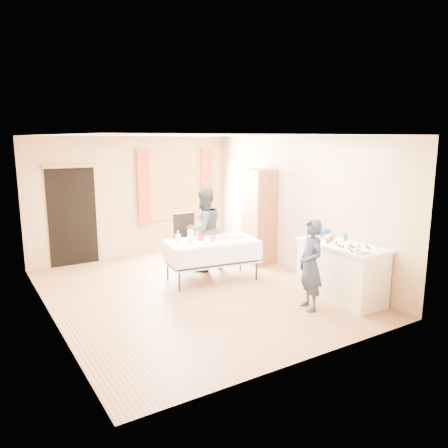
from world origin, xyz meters
TOP-DOWN VIEW (x-y plane):
  - floor at (0.00, 0.00)m, footprint 4.50×5.50m
  - ceiling at (0.00, 0.00)m, footprint 4.50×5.50m
  - wall_back at (0.00, 2.76)m, footprint 4.50×0.02m
  - wall_front at (0.00, -2.76)m, footprint 4.50×0.02m
  - wall_left at (-2.26, 0.00)m, footprint 0.02×5.50m
  - wall_right at (2.26, 0.00)m, footprint 0.02×5.50m
  - window_frame at (1.00, 2.72)m, footprint 1.32×0.06m
  - window_pane at (1.00, 2.71)m, footprint 1.20×0.02m
  - curtain_left at (0.22, 2.67)m, footprint 0.28×0.06m
  - curtain_right at (1.78, 2.67)m, footprint 0.28×0.06m
  - doorway at (-1.30, 2.73)m, footprint 0.95×0.04m
  - door_lintel at (-1.30, 2.70)m, footprint 1.05×0.06m
  - cabinet at (1.99, 0.86)m, footprint 0.50×0.60m
  - counter at (1.89, -1.53)m, footprint 0.69×1.46m
  - party_table at (0.59, 0.37)m, footprint 1.74×1.06m
  - chair at (0.57, 1.30)m, footprint 0.47×0.47m
  - girl at (1.15, -1.60)m, footprint 0.67×0.59m
  - woman at (0.76, 0.99)m, footprint 0.98×0.85m
  - soda_can at (2.07, -1.41)m, footprint 0.08×0.08m
  - mixing_bowl at (1.68, -2.07)m, footprint 0.29×0.29m
  - foam_block at (1.83, -0.95)m, footprint 0.16×0.11m
  - blue_basket at (2.10, -0.80)m, footprint 0.34×0.27m
  - pitcher at (0.13, 0.33)m, footprint 0.12×0.12m
  - cup_red at (0.42, 0.47)m, footprint 0.22×0.22m
  - cup_rainbow at (0.53, 0.24)m, footprint 0.13×0.13m
  - small_bowl at (0.91, 0.40)m, footprint 0.21×0.21m
  - pastry_tray at (1.07, 0.21)m, footprint 0.34×0.30m
  - bottle at (0.03, 0.61)m, footprint 0.12×0.12m
  - cake_balls at (1.83, -1.63)m, footprint 0.53×1.01m

SIDE VIEW (x-z plane):
  - floor at x=0.00m, z-range -0.02..0.00m
  - chair at x=0.57m, z-range -0.22..0.87m
  - party_table at x=0.59m, z-range 0.07..0.82m
  - counter at x=1.89m, z-range 0.00..0.91m
  - girl at x=1.15m, z-range 0.00..1.39m
  - pastry_tray at x=1.07m, z-range 0.75..0.77m
  - small_bowl at x=0.91m, z-range 0.75..0.80m
  - cup_rainbow at x=0.53m, z-range 0.75..0.85m
  - cup_red at x=0.42m, z-range 0.75..0.86m
  - woman at x=0.76m, z-range 0.00..1.63m
  - bottle at x=0.03m, z-range 0.75..0.94m
  - pitcher at x=0.13m, z-range 0.75..0.97m
  - cake_balls at x=1.83m, z-range 0.91..0.95m
  - mixing_bowl at x=1.68m, z-range 0.91..0.97m
  - foam_block at x=1.83m, z-range 0.91..0.99m
  - blue_basket at x=2.10m, z-range 0.91..0.99m
  - cabinet at x=1.99m, z-range 0.00..1.94m
  - soda_can at x=2.07m, z-range 0.91..1.03m
  - doorway at x=-1.30m, z-range 0.00..2.00m
  - wall_back at x=0.00m, z-range 0.00..2.60m
  - wall_front at x=0.00m, z-range 0.00..2.60m
  - wall_left at x=-2.26m, z-range 0.00..2.60m
  - wall_right at x=2.26m, z-range 0.00..2.60m
  - window_frame at x=1.00m, z-range 0.74..2.26m
  - window_pane at x=1.00m, z-range 0.80..2.20m
  - curtain_left at x=0.22m, z-range 0.67..2.33m
  - curtain_right at x=1.78m, z-range 0.67..2.33m
  - door_lintel at x=-1.30m, z-range 1.98..2.06m
  - ceiling at x=0.00m, z-range 2.60..2.62m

